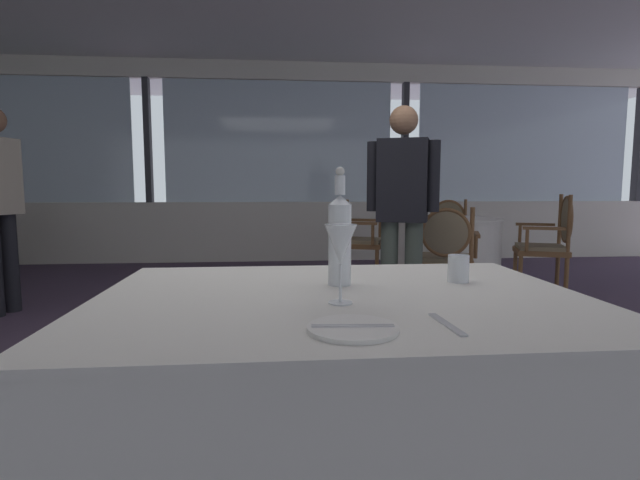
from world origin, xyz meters
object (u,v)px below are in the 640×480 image
at_px(dining_chair_1_1, 354,235).
at_px(water_bottle, 340,237).
at_px(wine_glass, 341,246).
at_px(dining_chair_1_3, 551,238).
at_px(diner_person_1, 402,204).
at_px(dining_chair_1_0, 448,231).
at_px(water_tumbler, 458,268).
at_px(dining_chair_1_2, 445,251).
at_px(side_plate, 353,328).

bearing_deg(dining_chair_1_1, water_bottle, -79.43).
distance_m(wine_glass, dining_chair_1_3, 4.06).
bearing_deg(diner_person_1, dining_chair_1_0, 173.23).
bearing_deg(water_tumbler, dining_chair_1_1, 86.14).
xyz_separation_m(dining_chair_1_3, diner_person_1, (-1.73, -0.94, 0.36)).
xyz_separation_m(water_tumbler, dining_chair_1_1, (0.24, 3.61, -0.24)).
height_order(dining_chair_1_2, dining_chair_1_3, dining_chair_1_3).
distance_m(side_plate, dining_chair_1_3, 4.25).
relative_size(dining_chair_1_1, diner_person_1, 0.56).
bearing_deg(dining_chair_1_1, dining_chair_1_3, -0.00).
xyz_separation_m(side_plate, dining_chair_1_0, (1.92, 4.69, -0.22)).
height_order(dining_chair_1_1, dining_chair_1_2, dining_chair_1_1).
distance_m(water_bottle, dining_chair_1_0, 4.61).
xyz_separation_m(water_bottle, dining_chair_1_0, (1.88, 4.19, -0.36)).
xyz_separation_m(dining_chair_1_0, dining_chair_1_1, (-1.25, -0.57, 0.02)).
distance_m(side_plate, dining_chair_1_1, 4.18).
xyz_separation_m(dining_chair_1_0, dining_chair_1_3, (0.58, -1.25, 0.04)).
relative_size(wine_glass, dining_chair_1_1, 0.23).
bearing_deg(water_bottle, side_plate, -94.22).
bearing_deg(diner_person_1, dining_chair_1_3, 139.46).
xyz_separation_m(water_tumbler, dining_chair_1_0, (1.49, 4.18, -0.26)).
height_order(dining_chair_1_0, diner_person_1, diner_person_1).
bearing_deg(dining_chair_1_3, side_plate, 74.53).
height_order(water_bottle, dining_chair_1_0, water_bottle).
xyz_separation_m(water_bottle, wine_glass, (-0.03, -0.25, 0.00)).
distance_m(water_bottle, diner_person_1, 2.13).
bearing_deg(water_bottle, dining_chair_1_0, 65.85).
distance_m(water_bottle, dining_chair_1_1, 3.70).
relative_size(wine_glass, water_tumbler, 2.39).
bearing_deg(dining_chair_1_1, diner_person_1, -66.17).
distance_m(dining_chair_1_1, diner_person_1, 1.67).
bearing_deg(dining_chair_1_1, water_tumbler, -73.35).
relative_size(water_bottle, dining_chair_1_0, 0.40).
height_order(water_tumbler, dining_chair_1_1, dining_chair_1_1).
relative_size(dining_chair_1_0, dining_chair_1_3, 0.92).
bearing_deg(water_tumbler, dining_chair_1_0, 70.39).
xyz_separation_m(dining_chair_1_1, diner_person_1, (0.09, -1.62, 0.38)).
bearing_deg(water_tumbler, dining_chair_1_2, 71.09).
height_order(side_plate, dining_chair_1_0, dining_chair_1_0).
bearing_deg(dining_chair_1_0, water_bottle, -3.64).
xyz_separation_m(side_plate, dining_chair_1_3, (2.49, 3.43, -0.18)).
bearing_deg(side_plate, water_bottle, 85.78).
distance_m(water_tumbler, diner_person_1, 2.02).
height_order(side_plate, water_tumbler, water_tumbler).
distance_m(wine_glass, dining_chair_1_0, 4.85).
distance_m(side_plate, wine_glass, 0.29).
xyz_separation_m(wine_glass, diner_person_1, (0.76, 2.25, 0.03)).
height_order(water_tumbler, dining_chair_1_2, dining_chair_1_2).
height_order(water_bottle, dining_chair_1_1, water_bottle).
xyz_separation_m(water_bottle, diner_person_1, (0.73, 2.00, 0.04)).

